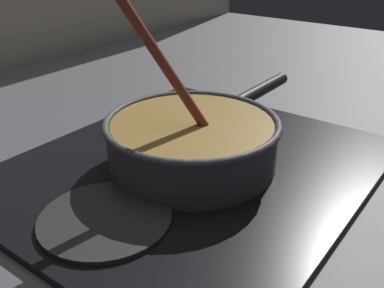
% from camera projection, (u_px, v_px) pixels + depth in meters
% --- Properties ---
extents(ground, '(2.40, 1.60, 0.04)m').
position_uv_depth(ground, '(239.00, 188.00, 0.67)').
color(ground, '#4C4C51').
extents(hob_plate, '(0.56, 0.48, 0.01)m').
position_uv_depth(hob_plate, '(192.00, 168.00, 0.67)').
color(hob_plate, black).
rests_on(hob_plate, ground).
extents(burner_ring, '(0.20, 0.20, 0.01)m').
position_uv_depth(burner_ring, '(192.00, 162.00, 0.66)').
color(burner_ring, '#592D0C').
rests_on(burner_ring, hob_plate).
extents(spare_burner, '(0.16, 0.16, 0.01)m').
position_uv_depth(spare_burner, '(105.00, 219.00, 0.54)').
color(spare_burner, '#262628').
rests_on(spare_burner, hob_plate).
extents(cooking_pan, '(0.42, 0.26, 0.30)m').
position_uv_depth(cooking_pan, '(193.00, 140.00, 0.65)').
color(cooking_pan, '#38383D').
rests_on(cooking_pan, hob_plate).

